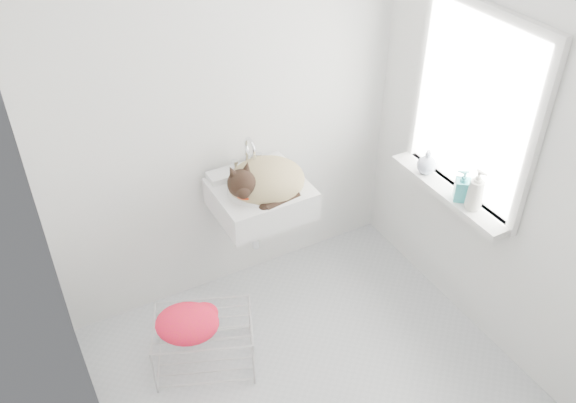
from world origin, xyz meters
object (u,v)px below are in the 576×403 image
sink (260,186)px  cat (263,181)px  bottle_a (472,208)px  bottle_b (460,199)px  wire_rack (205,343)px  bottle_c (425,172)px

sink → cat: 0.05m
cat → bottle_a: (0.91, -0.72, -0.04)m
cat → bottle_b: 1.11m
wire_rack → bottle_b: bearing=-11.6°
sink → bottle_c: bearing=-20.1°
sink → cat: cat is taller
sink → bottle_b: size_ratio=2.88×
wire_rack → bottle_a: size_ratio=2.59×
bottle_b → bottle_c: (0.00, 0.31, 0.00)m
cat → bottle_b: (0.91, -0.63, -0.04)m
bottle_b → bottle_c: size_ratio=1.25×
sink → wire_rack: bearing=-148.0°
wire_rack → bottle_b: (1.47, -0.30, 0.70)m
sink → wire_rack: size_ratio=0.99×
bottle_a → bottle_b: bearing=90.0°
sink → bottle_a: size_ratio=2.57×
cat → wire_rack: size_ratio=0.91×
wire_rack → bottle_c: (1.47, 0.00, 0.70)m
sink → wire_rack: 0.95m
cat → wire_rack: bearing=-143.3°
cat → bottle_c: 0.97m
cat → bottle_a: bearing=-31.7°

